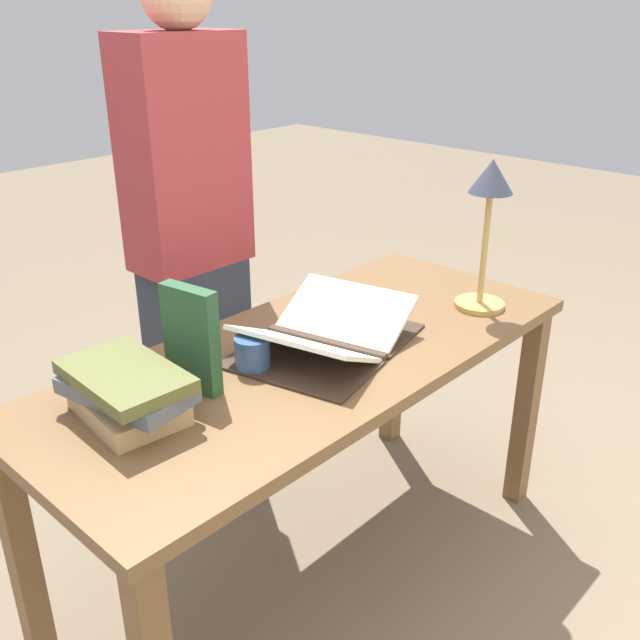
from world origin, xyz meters
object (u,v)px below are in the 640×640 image
object	(u,v)px
open_book	(326,336)
reading_lamp	(489,205)
book_stack_tall	(127,392)
coffee_mug	(253,353)
person_reader	(192,254)
book_standing_upright	(191,339)

from	to	relation	value
open_book	reading_lamp	size ratio (longest dim) A/B	1.27
open_book	reading_lamp	distance (m)	0.60
book_stack_tall	coffee_mug	bearing A→B (deg)	174.21
book_stack_tall	person_reader	bearing A→B (deg)	-137.92
reading_lamp	coffee_mug	size ratio (longest dim) A/B	3.92
reading_lamp	open_book	bearing A→B (deg)	-16.89
reading_lamp	person_reader	xyz separation A→B (m)	(0.47, -0.77, -0.21)
coffee_mug	open_book	bearing A→B (deg)	167.27
open_book	book_stack_tall	bearing A→B (deg)	-21.55
book_stack_tall	person_reader	xyz separation A→B (m)	(-0.59, -0.53, 0.04)
coffee_mug	person_reader	distance (m)	0.63
book_standing_upright	reading_lamp	bearing A→B (deg)	156.16
book_standing_upright	reading_lamp	world-z (taller)	reading_lamp
book_standing_upright	reading_lamp	xyz separation A→B (m)	(-0.88, 0.23, 0.18)
reading_lamp	coffee_mug	bearing A→B (deg)	-15.68
book_stack_tall	book_standing_upright	size ratio (longest dim) A/B	1.24
book_stack_tall	reading_lamp	xyz separation A→B (m)	(-1.06, 0.24, 0.25)
book_stack_tall	book_standing_upright	xyz separation A→B (m)	(-0.18, 0.01, 0.07)
book_standing_upright	person_reader	distance (m)	0.68
coffee_mug	person_reader	world-z (taller)	person_reader
person_reader	reading_lamp	bearing A→B (deg)	-58.87
book_standing_upright	coffee_mug	xyz separation A→B (m)	(-0.16, 0.03, -0.08)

